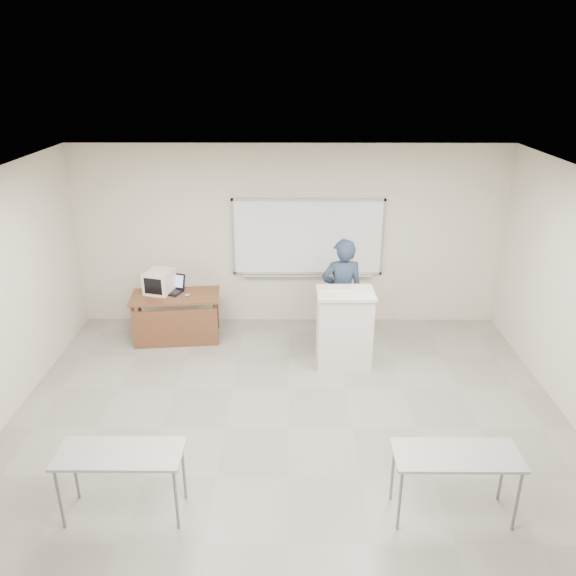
{
  "coord_description": "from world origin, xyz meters",
  "views": [
    {
      "loc": [
        0.03,
        -4.82,
        4.18
      ],
      "look_at": [
        -0.02,
        2.2,
        1.32
      ],
      "focal_mm": 35.0,
      "sensor_mm": 36.0,
      "label": 1
    }
  ],
  "objects_px": {
    "podium": "(344,328)",
    "mouse": "(187,295)",
    "instructor_desk": "(175,310)",
    "crt_monitor": "(160,282)",
    "presenter": "(342,294)",
    "laptop": "(171,288)",
    "whiteboard": "(308,238)",
    "keyboard": "(335,289)"
  },
  "relations": [
    {
      "from": "podium",
      "to": "mouse",
      "type": "bearing_deg",
      "value": 161.28
    },
    {
      "from": "instructor_desk",
      "to": "crt_monitor",
      "type": "relative_size",
      "value": 3.09
    },
    {
      "from": "instructor_desk",
      "to": "podium",
      "type": "xyz_separation_m",
      "value": [
        2.6,
        -0.69,
        0.04
      ]
    },
    {
      "from": "mouse",
      "to": "presenter",
      "type": "xyz_separation_m",
      "value": [
        2.4,
        -0.2,
        0.11
      ]
    },
    {
      "from": "instructor_desk",
      "to": "laptop",
      "type": "relative_size",
      "value": 3.8
    },
    {
      "from": "instructor_desk",
      "to": "laptop",
      "type": "distance_m",
      "value": 0.4
    },
    {
      "from": "mouse",
      "to": "presenter",
      "type": "distance_m",
      "value": 2.41
    },
    {
      "from": "whiteboard",
      "to": "crt_monitor",
      "type": "bearing_deg",
      "value": -167.0
    },
    {
      "from": "podium",
      "to": "laptop",
      "type": "bearing_deg",
      "value": 159.44
    },
    {
      "from": "crt_monitor",
      "to": "presenter",
      "type": "height_order",
      "value": "presenter"
    },
    {
      "from": "whiteboard",
      "to": "laptop",
      "type": "xyz_separation_m",
      "value": [
        -2.2,
        -0.51,
        -0.67
      ]
    },
    {
      "from": "podium",
      "to": "mouse",
      "type": "height_order",
      "value": "podium"
    },
    {
      "from": "crt_monitor",
      "to": "mouse",
      "type": "bearing_deg",
      "value": -3.42
    },
    {
      "from": "whiteboard",
      "to": "mouse",
      "type": "relative_size",
      "value": 27.77
    },
    {
      "from": "instructor_desk",
      "to": "mouse",
      "type": "distance_m",
      "value": 0.32
    },
    {
      "from": "whiteboard",
      "to": "presenter",
      "type": "xyz_separation_m",
      "value": [
        0.5,
        -0.9,
        -0.6
      ]
    },
    {
      "from": "presenter",
      "to": "crt_monitor",
      "type": "bearing_deg",
      "value": -11.96
    },
    {
      "from": "whiteboard",
      "to": "podium",
      "type": "bearing_deg",
      "value": -71.19
    },
    {
      "from": "whiteboard",
      "to": "podium",
      "type": "height_order",
      "value": "whiteboard"
    },
    {
      "from": "podium",
      "to": "keyboard",
      "type": "height_order",
      "value": "keyboard"
    },
    {
      "from": "whiteboard",
      "to": "crt_monitor",
      "type": "distance_m",
      "value": 2.47
    },
    {
      "from": "instructor_desk",
      "to": "podium",
      "type": "height_order",
      "value": "podium"
    },
    {
      "from": "instructor_desk",
      "to": "keyboard",
      "type": "distance_m",
      "value": 2.6
    },
    {
      "from": "laptop",
      "to": "presenter",
      "type": "xyz_separation_m",
      "value": [
        2.7,
        -0.39,
        0.07
      ]
    },
    {
      "from": "instructor_desk",
      "to": "presenter",
      "type": "bearing_deg",
      "value": -8.55
    },
    {
      "from": "instructor_desk",
      "to": "crt_monitor",
      "type": "distance_m",
      "value": 0.52
    },
    {
      "from": "instructor_desk",
      "to": "presenter",
      "type": "relative_size",
      "value": 0.78
    },
    {
      "from": "whiteboard",
      "to": "mouse",
      "type": "bearing_deg",
      "value": -159.72
    },
    {
      "from": "podium",
      "to": "laptop",
      "type": "relative_size",
      "value": 3.17
    },
    {
      "from": "whiteboard",
      "to": "laptop",
      "type": "bearing_deg",
      "value": -166.95
    },
    {
      "from": "laptop",
      "to": "presenter",
      "type": "relative_size",
      "value": 0.21
    },
    {
      "from": "whiteboard",
      "to": "laptop",
      "type": "distance_m",
      "value": 2.36
    },
    {
      "from": "instructor_desk",
      "to": "crt_monitor",
      "type": "height_order",
      "value": "crt_monitor"
    },
    {
      "from": "laptop",
      "to": "presenter",
      "type": "distance_m",
      "value": 2.73
    },
    {
      "from": "presenter",
      "to": "mouse",
      "type": "bearing_deg",
      "value": -9.53
    },
    {
      "from": "whiteboard",
      "to": "keyboard",
      "type": "relative_size",
      "value": 5.42
    },
    {
      "from": "laptop",
      "to": "keyboard",
      "type": "height_order",
      "value": "keyboard"
    },
    {
      "from": "podium",
      "to": "keyboard",
      "type": "relative_size",
      "value": 2.5
    },
    {
      "from": "laptop",
      "to": "mouse",
      "type": "relative_size",
      "value": 4.05
    },
    {
      "from": "podium",
      "to": "mouse",
      "type": "xyz_separation_m",
      "value": [
        -2.4,
        0.77,
        0.19
      ]
    },
    {
      "from": "keyboard",
      "to": "mouse",
      "type": "bearing_deg",
      "value": 165.0
    },
    {
      "from": "instructor_desk",
      "to": "mouse",
      "type": "xyz_separation_m",
      "value": [
        0.2,
        0.08,
        0.23
      ]
    }
  ]
}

